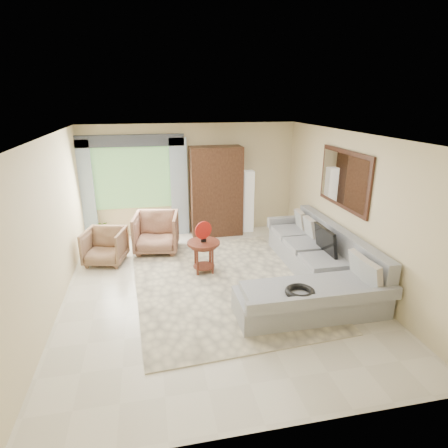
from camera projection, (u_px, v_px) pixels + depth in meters
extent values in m
plane|color=silver|center=(214.00, 288.00, 6.51)|extent=(6.00, 6.00, 0.00)
cube|color=beige|center=(223.00, 283.00, 6.68)|extent=(3.24, 4.18, 0.02)
cube|color=#9DA0A6|center=(310.00, 257.00, 7.30)|extent=(0.90, 2.40, 0.40)
cube|color=#9DA0A6|center=(311.00, 302.00, 5.68)|extent=(2.30, 0.80, 0.40)
cube|color=#9DA0A6|center=(339.00, 241.00, 6.85)|extent=(0.20, 3.20, 0.50)
cube|color=#9DA0A6|center=(287.00, 222.00, 8.38)|extent=(0.90, 0.16, 0.22)
cube|color=#9DA0A6|center=(326.00, 301.00, 5.17)|extent=(2.30, 0.10, 0.18)
cube|color=black|center=(326.00, 240.00, 6.71)|extent=(0.14, 0.74, 0.48)
torus|color=black|center=(300.00, 292.00, 5.29)|extent=(0.43, 0.43, 0.09)
cylinder|color=#451B12|center=(204.00, 243.00, 6.94)|extent=(0.61, 0.61, 0.04)
cylinder|color=#451B12|center=(204.00, 259.00, 7.04)|extent=(0.40, 0.40, 0.55)
cylinder|color=#A81710|center=(203.00, 230.00, 6.86)|extent=(0.33, 0.14, 0.34)
imported|color=#806446|center=(105.00, 246.00, 7.42)|extent=(0.91, 0.93, 0.70)
imported|color=#976B52|center=(156.00, 233.00, 7.97)|extent=(1.03, 1.05, 0.84)
imported|color=#999999|center=(101.00, 231.00, 8.59)|extent=(0.46, 0.40, 0.49)
cube|color=black|center=(216.00, 191.00, 8.80)|extent=(1.20, 0.55, 2.10)
cube|color=silver|center=(248.00, 201.00, 9.11)|extent=(0.24, 0.24, 1.50)
cube|color=#669E59|center=(132.00, 178.00, 8.56)|extent=(1.80, 0.04, 1.40)
cube|color=#9EB7CC|center=(85.00, 192.00, 8.35)|extent=(0.40, 0.08, 2.30)
cube|color=#9EB7CC|center=(179.00, 187.00, 8.76)|extent=(0.40, 0.08, 2.30)
cube|color=#1E232D|center=(129.00, 141.00, 8.22)|extent=(2.40, 0.12, 0.26)
cube|color=black|center=(344.00, 179.00, 6.75)|extent=(0.04, 1.70, 1.05)
cube|color=white|center=(343.00, 179.00, 6.74)|extent=(0.02, 1.54, 0.90)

